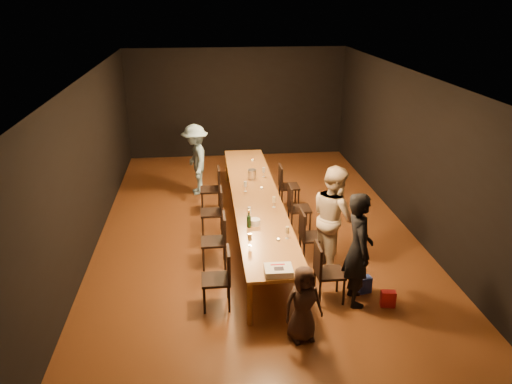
{
  "coord_description": "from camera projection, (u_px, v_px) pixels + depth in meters",
  "views": [
    {
      "loc": [
        -0.94,
        -8.71,
        4.35
      ],
      "look_at": [
        -0.04,
        -0.4,
        1.0
      ],
      "focal_mm": 35.0,
      "sensor_mm": 36.0,
      "label": 1
    }
  ],
  "objects": [
    {
      "name": "chair_right_2",
      "position": [
        300.0,
        208.0,
        9.66
      ],
      "size": [
        0.42,
        0.42,
        0.93
      ],
      "primitive_type": null,
      "rotation": [
        0.0,
        0.0,
        -1.57
      ],
      "color": "black",
      "rests_on": "ground"
    },
    {
      "name": "chair_left_3",
      "position": [
        210.0,
        189.0,
        10.6
      ],
      "size": [
        0.42,
        0.42,
        0.93
      ],
      "primitive_type": null,
      "rotation": [
        0.0,
        0.0,
        1.57
      ],
      "color": "black",
      "rests_on": "ground"
    },
    {
      "name": "plate_stack",
      "position": [
        255.0,
        222.0,
        8.3
      ],
      "size": [
        0.2,
        0.2,
        0.1
      ],
      "primitive_type": "cylinder",
      "rotation": [
        0.0,
        0.0,
        -0.1
      ],
      "color": "white",
      "rests_on": "table"
    },
    {
      "name": "wineglass_5",
      "position": [
        264.0,
        172.0,
        10.44
      ],
      "size": [
        0.06,
        0.06,
        0.21
      ],
      "primitive_type": null,
      "color": "silver",
      "rests_on": "table"
    },
    {
      "name": "chair_right_3",
      "position": [
        289.0,
        186.0,
        10.77
      ],
      "size": [
        0.42,
        0.42,
        0.93
      ],
      "primitive_type": null,
      "rotation": [
        0.0,
        0.0,
        -1.57
      ],
      "color": "black",
      "rests_on": "ground"
    },
    {
      "name": "wineglass_0",
      "position": [
        250.0,
        240.0,
        7.59
      ],
      "size": [
        0.06,
        0.06,
        0.21
      ],
      "primitive_type": null,
      "color": "beige",
      "rests_on": "table"
    },
    {
      "name": "woman_birthday",
      "position": [
        358.0,
        249.0,
        7.25
      ],
      "size": [
        0.46,
        0.66,
        1.76
      ],
      "primitive_type": "imported",
      "rotation": [
        0.0,
        0.0,
        1.51
      ],
      "color": "black",
      "rests_on": "ground"
    },
    {
      "name": "ground",
      "position": [
        256.0,
        232.0,
        9.75
      ],
      "size": [
        10.0,
        10.0,
        0.0
      ],
      "primitive_type": "plane",
      "color": "#492512",
      "rests_on": "ground"
    },
    {
      "name": "child",
      "position": [
        303.0,
        304.0,
        6.56
      ],
      "size": [
        0.58,
        0.44,
        1.08
      ],
      "primitive_type": "imported",
      "rotation": [
        0.0,
        0.0,
        0.18
      ],
      "color": "#3A2720",
      "rests_on": "ground"
    },
    {
      "name": "wineglass_2",
      "position": [
        249.0,
        213.0,
        8.52
      ],
      "size": [
        0.06,
        0.06,
        0.21
      ],
      "primitive_type": null,
      "color": "silver",
      "rests_on": "table"
    },
    {
      "name": "chair_right_1",
      "position": [
        313.0,
        236.0,
        8.56
      ],
      "size": [
        0.42,
        0.42,
        0.93
      ],
      "primitive_type": null,
      "rotation": [
        0.0,
        0.0,
        -1.57
      ],
      "color": "black",
      "rests_on": "ground"
    },
    {
      "name": "tealight_near",
      "position": [
        278.0,
        240.0,
        7.78
      ],
      "size": [
        0.05,
        0.05,
        0.03
      ],
      "primitive_type": "cylinder",
      "color": "#B2B7B2",
      "rests_on": "table"
    },
    {
      "name": "gift_bag_red",
      "position": [
        388.0,
        299.0,
        7.4
      ],
      "size": [
        0.23,
        0.15,
        0.25
      ],
      "primitive_type": "cube",
      "rotation": [
        0.0,
        0.0,
        -0.16
      ],
      "color": "red",
      "rests_on": "ground"
    },
    {
      "name": "chair_right_0",
      "position": [
        330.0,
        272.0,
        7.45
      ],
      "size": [
        0.42,
        0.42,
        0.93
      ],
      "primitive_type": null,
      "rotation": [
        0.0,
        0.0,
        -1.57
      ],
      "color": "black",
      "rests_on": "ground"
    },
    {
      "name": "chair_left_0",
      "position": [
        216.0,
        279.0,
        7.28
      ],
      "size": [
        0.42,
        0.42,
        0.93
      ],
      "primitive_type": null,
      "rotation": [
        0.0,
        0.0,
        1.57
      ],
      "color": "black",
      "rests_on": "ground"
    },
    {
      "name": "wineglass_4",
      "position": [
        245.0,
        186.0,
        9.67
      ],
      "size": [
        0.06,
        0.06,
        0.21
      ],
      "primitive_type": null,
      "color": "silver",
      "rests_on": "table"
    },
    {
      "name": "table",
      "position": [
        256.0,
        199.0,
        9.49
      ],
      "size": [
        0.9,
        6.0,
        0.75
      ],
      "color": "olive",
      "rests_on": "ground"
    },
    {
      "name": "woman_tan",
      "position": [
        334.0,
        217.0,
        8.26
      ],
      "size": [
        0.85,
        0.99,
        1.78
      ],
      "primitive_type": "imported",
      "rotation": [
        0.0,
        0.0,
        1.79
      ],
      "color": "beige",
      "rests_on": "ground"
    },
    {
      "name": "champagne_bottle",
      "position": [
        249.0,
        219.0,
        8.17
      ],
      "size": [
        0.08,
        0.08,
        0.3
      ],
      "primitive_type": null,
      "rotation": [
        0.0,
        0.0,
        -0.19
      ],
      "color": "black",
      "rests_on": "table"
    },
    {
      "name": "wineglass_1",
      "position": [
        287.0,
        233.0,
        7.81
      ],
      "size": [
        0.06,
        0.06,
        0.21
      ],
      "primitive_type": null,
      "color": "beige",
      "rests_on": "table"
    },
    {
      "name": "tealight_mid",
      "position": [
        262.0,
        188.0,
        9.83
      ],
      "size": [
        0.05,
        0.05,
        0.03
      ],
      "primitive_type": "cylinder",
      "color": "#B2B7B2",
      "rests_on": "table"
    },
    {
      "name": "chair_left_2",
      "position": [
        212.0,
        212.0,
        9.49
      ],
      "size": [
        0.42,
        0.42,
        0.93
      ],
      "primitive_type": null,
      "rotation": [
        0.0,
        0.0,
        1.57
      ],
      "color": "black",
      "rests_on": "ground"
    },
    {
      "name": "room_shell",
      "position": [
        256.0,
        128.0,
        8.98
      ],
      "size": [
        6.04,
        10.04,
        3.02
      ],
      "color": "black",
      "rests_on": "ground"
    },
    {
      "name": "man_blue",
      "position": [
        196.0,
        160.0,
        11.35
      ],
      "size": [
        0.76,
        1.13,
        1.63
      ],
      "primitive_type": "imported",
      "rotation": [
        0.0,
        0.0,
        -1.41
      ],
      "color": "#7CA5C0",
      "rests_on": "ground"
    },
    {
      "name": "wineglass_3",
      "position": [
        274.0,
        202.0,
        8.95
      ],
      "size": [
        0.06,
        0.06,
        0.21
      ],
      "primitive_type": null,
      "color": "beige",
      "rests_on": "table"
    },
    {
      "name": "ice_bucket",
      "position": [
        252.0,
        174.0,
        10.34
      ],
      "size": [
        0.24,
        0.24,
        0.2
      ],
      "primitive_type": "cylinder",
      "rotation": [
        0.0,
        0.0,
        -0.4
      ],
      "color": "silver",
      "rests_on": "table"
    },
    {
      "name": "birthday_cake",
      "position": [
        278.0,
        270.0,
        6.87
      ],
      "size": [
        0.39,
        0.32,
        0.09
      ],
      "rotation": [
        0.0,
        0.0,
        -0.02
      ],
      "color": "white",
      "rests_on": "table"
    },
    {
      "name": "chair_left_1",
      "position": [
        214.0,
        241.0,
        8.39
      ],
      "size": [
        0.42,
        0.42,
        0.93
      ],
      "primitive_type": null,
      "rotation": [
        0.0,
        0.0,
        1.57
      ],
      "color": "black",
      "rests_on": "ground"
    },
    {
      "name": "tealight_far",
      "position": [
        252.0,
        160.0,
        11.45
      ],
      "size": [
        0.05,
        0.05,
        0.03
      ],
      "primitive_type": "cylinder",
      "color": "#B2B7B2",
      "rests_on": "table"
    },
    {
      "name": "gift_bag_blue",
      "position": [
        364.0,
        284.0,
        7.75
      ],
      "size": [
        0.24,
        0.18,
        0.26
      ],
      "primitive_type": "cube",
      "rotation": [
        0.0,
        0.0,
        0.22
      ],
      "color": "#2A45B6",
      "rests_on": "ground"
    }
  ]
}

